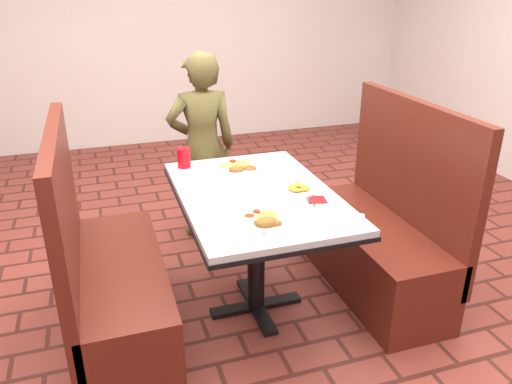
% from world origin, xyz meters
% --- Properties ---
extents(dining_table, '(0.81, 1.21, 0.75)m').
position_xyz_m(dining_table, '(0.00, 0.00, 0.65)').
color(dining_table, '#BABCBF').
rests_on(dining_table, ground).
extents(booth_bench_left, '(0.47, 1.20, 1.17)m').
position_xyz_m(booth_bench_left, '(-0.80, 0.00, 0.33)').
color(booth_bench_left, '#591F14').
rests_on(booth_bench_left, ground).
extents(booth_bench_right, '(0.47, 1.20, 1.17)m').
position_xyz_m(booth_bench_right, '(0.80, 0.00, 0.33)').
color(booth_bench_right, '#591F14').
rests_on(booth_bench_right, ground).
extents(diner_person, '(0.50, 0.34, 1.37)m').
position_xyz_m(diner_person, '(-0.07, 1.06, 0.68)').
color(diner_person, brown).
rests_on(diner_person, ground).
extents(near_dinner_plate, '(0.25, 0.25, 0.08)m').
position_xyz_m(near_dinner_plate, '(-0.08, -0.36, 0.78)').
color(near_dinner_plate, white).
rests_on(near_dinner_plate, dining_table).
extents(far_dinner_plate, '(0.28, 0.28, 0.07)m').
position_xyz_m(far_dinner_plate, '(0.01, 0.36, 0.78)').
color(far_dinner_plate, white).
rests_on(far_dinner_plate, dining_table).
extents(plantain_plate, '(0.20, 0.20, 0.03)m').
position_xyz_m(plantain_plate, '(0.22, -0.06, 0.76)').
color(plantain_plate, white).
rests_on(plantain_plate, dining_table).
extents(maroon_napkin, '(0.11, 0.11, 0.00)m').
position_xyz_m(maroon_napkin, '(0.27, -0.20, 0.75)').
color(maroon_napkin, maroon).
rests_on(maroon_napkin, dining_table).
extents(spoon_utensil, '(0.01, 0.13, 0.00)m').
position_xyz_m(spoon_utensil, '(0.23, -0.21, 0.76)').
color(spoon_utensil, silver).
rests_on(spoon_utensil, dining_table).
extents(red_tumbler, '(0.08, 0.08, 0.12)m').
position_xyz_m(red_tumbler, '(-0.29, 0.50, 0.81)').
color(red_tumbler, red).
rests_on(red_tumbler, dining_table).
extents(paper_napkin, '(0.23, 0.21, 0.01)m').
position_xyz_m(paper_napkin, '(0.29, -0.46, 0.76)').
color(paper_napkin, white).
rests_on(paper_napkin, dining_table).
extents(knife_utensil, '(0.05, 0.16, 0.00)m').
position_xyz_m(knife_utensil, '(-0.06, -0.36, 0.76)').
color(knife_utensil, silver).
rests_on(knife_utensil, dining_table).
extents(fork_utensil, '(0.05, 0.15, 0.00)m').
position_xyz_m(fork_utensil, '(-0.10, -0.42, 0.76)').
color(fork_utensil, silver).
rests_on(fork_utensil, dining_table).
extents(lettuce_shreds, '(0.28, 0.32, 0.00)m').
position_xyz_m(lettuce_shreds, '(0.04, 0.06, 0.75)').
color(lettuce_shreds, '#80B548').
rests_on(lettuce_shreds, dining_table).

